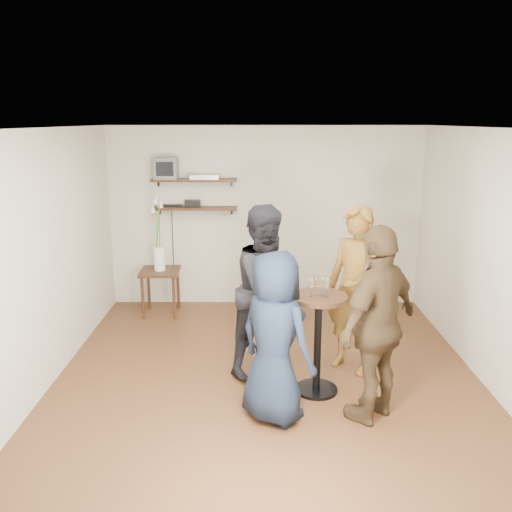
{
  "coord_description": "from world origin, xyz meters",
  "views": [
    {
      "loc": [
        -0.11,
        -5.25,
        2.68
      ],
      "look_at": [
        -0.12,
        0.4,
        1.25
      ],
      "focal_mm": 38.0,
      "sensor_mm": 36.0,
      "label": 1
    }
  ],
  "objects_px": {
    "side_table": "(160,277)",
    "person_plaid": "(355,290)",
    "dvd_deck": "(205,177)",
    "radio": "(193,204)",
    "crt_monitor": "(166,168)",
    "person_dark": "(268,290)",
    "drinks_table": "(318,330)",
    "person_navy": "(275,338)",
    "person_brown": "(378,325)"
  },
  "relations": [
    {
      "from": "crt_monitor",
      "to": "radio",
      "type": "xyz_separation_m",
      "value": [
        0.35,
        0.0,
        -0.5
      ]
    },
    {
      "from": "drinks_table",
      "to": "person_plaid",
      "type": "bearing_deg",
      "value": 48.95
    },
    {
      "from": "person_plaid",
      "to": "person_dark",
      "type": "height_order",
      "value": "person_dark"
    },
    {
      "from": "drinks_table",
      "to": "radio",
      "type": "bearing_deg",
      "value": 120.04
    },
    {
      "from": "person_navy",
      "to": "person_plaid",
      "type": "bearing_deg",
      "value": -90.05
    },
    {
      "from": "person_navy",
      "to": "side_table",
      "type": "bearing_deg",
      "value": -20.36
    },
    {
      "from": "dvd_deck",
      "to": "person_navy",
      "type": "xyz_separation_m",
      "value": [
        0.9,
        -3.14,
        -1.1
      ]
    },
    {
      "from": "crt_monitor",
      "to": "side_table",
      "type": "distance_m",
      "value": 1.53
    },
    {
      "from": "side_table",
      "to": "drinks_table",
      "type": "relative_size",
      "value": 0.63
    },
    {
      "from": "person_plaid",
      "to": "person_brown",
      "type": "xyz_separation_m",
      "value": [
        0.03,
        -0.99,
        -0.0
      ]
    },
    {
      "from": "radio",
      "to": "person_plaid",
      "type": "xyz_separation_m",
      "value": [
        1.97,
        -2.12,
        -0.61
      ]
    },
    {
      "from": "drinks_table",
      "to": "person_navy",
      "type": "distance_m",
      "value": 0.69
    },
    {
      "from": "person_plaid",
      "to": "drinks_table",
      "type": "bearing_deg",
      "value": -90.0
    },
    {
      "from": "person_dark",
      "to": "person_brown",
      "type": "relative_size",
      "value": 1.01
    },
    {
      "from": "radio",
      "to": "side_table",
      "type": "bearing_deg",
      "value": -139.27
    },
    {
      "from": "person_plaid",
      "to": "person_dark",
      "type": "relative_size",
      "value": 0.99
    },
    {
      "from": "dvd_deck",
      "to": "person_brown",
      "type": "bearing_deg",
      "value": -59.73
    },
    {
      "from": "drinks_table",
      "to": "dvd_deck",
      "type": "bearing_deg",
      "value": 116.99
    },
    {
      "from": "crt_monitor",
      "to": "person_navy",
      "type": "height_order",
      "value": "crt_monitor"
    },
    {
      "from": "dvd_deck",
      "to": "person_dark",
      "type": "height_order",
      "value": "dvd_deck"
    },
    {
      "from": "radio",
      "to": "side_table",
      "type": "relative_size",
      "value": 0.34
    },
    {
      "from": "crt_monitor",
      "to": "person_navy",
      "type": "bearing_deg",
      "value": -65.53
    },
    {
      "from": "side_table",
      "to": "dvd_deck",
      "type": "bearing_deg",
      "value": 31.32
    },
    {
      "from": "radio",
      "to": "side_table",
      "type": "xyz_separation_m",
      "value": [
        -0.44,
        -0.38,
        -0.98
      ]
    },
    {
      "from": "crt_monitor",
      "to": "person_dark",
      "type": "relative_size",
      "value": 0.17
    },
    {
      "from": "radio",
      "to": "person_plaid",
      "type": "height_order",
      "value": "person_plaid"
    },
    {
      "from": "person_dark",
      "to": "drinks_table",
      "type": "bearing_deg",
      "value": -90.0
    },
    {
      "from": "person_dark",
      "to": "radio",
      "type": "bearing_deg",
      "value": 69.18
    },
    {
      "from": "side_table",
      "to": "person_plaid",
      "type": "xyz_separation_m",
      "value": [
        2.4,
        -1.74,
        0.37
      ]
    },
    {
      "from": "crt_monitor",
      "to": "radio",
      "type": "bearing_deg",
      "value": 0.0
    },
    {
      "from": "dvd_deck",
      "to": "person_brown",
      "type": "height_order",
      "value": "dvd_deck"
    },
    {
      "from": "person_dark",
      "to": "person_brown",
      "type": "height_order",
      "value": "person_dark"
    },
    {
      "from": "person_plaid",
      "to": "person_brown",
      "type": "relative_size",
      "value": 1.0
    },
    {
      "from": "crt_monitor",
      "to": "drinks_table",
      "type": "xyz_separation_m",
      "value": [
        1.87,
        -2.63,
        -1.36
      ]
    },
    {
      "from": "side_table",
      "to": "person_brown",
      "type": "bearing_deg",
      "value": -48.33
    },
    {
      "from": "side_table",
      "to": "person_brown",
      "type": "relative_size",
      "value": 0.35
    },
    {
      "from": "person_dark",
      "to": "person_brown",
      "type": "distance_m",
      "value": 1.35
    },
    {
      "from": "dvd_deck",
      "to": "radio",
      "type": "distance_m",
      "value": 0.42
    },
    {
      "from": "drinks_table",
      "to": "person_brown",
      "type": "distance_m",
      "value": 0.72
    },
    {
      "from": "crt_monitor",
      "to": "radio",
      "type": "height_order",
      "value": "crt_monitor"
    },
    {
      "from": "person_navy",
      "to": "drinks_table",
      "type": "bearing_deg",
      "value": -90.0
    },
    {
      "from": "radio",
      "to": "crt_monitor",
      "type": "bearing_deg",
      "value": 180.0
    },
    {
      "from": "drinks_table",
      "to": "person_plaid",
      "type": "height_order",
      "value": "person_plaid"
    },
    {
      "from": "dvd_deck",
      "to": "drinks_table",
      "type": "bearing_deg",
      "value": -63.01
    },
    {
      "from": "dvd_deck",
      "to": "side_table",
      "type": "bearing_deg",
      "value": -148.68
    },
    {
      "from": "radio",
      "to": "person_plaid",
      "type": "distance_m",
      "value": 2.95
    },
    {
      "from": "side_table",
      "to": "person_dark",
      "type": "bearing_deg",
      "value": -50.57
    },
    {
      "from": "dvd_deck",
      "to": "person_dark",
      "type": "bearing_deg",
      "value": -68.55
    },
    {
      "from": "side_table",
      "to": "person_plaid",
      "type": "height_order",
      "value": "person_plaid"
    },
    {
      "from": "radio",
      "to": "drinks_table",
      "type": "relative_size",
      "value": 0.22
    }
  ]
}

